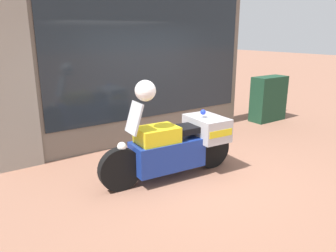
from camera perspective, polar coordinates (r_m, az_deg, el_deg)
The scene contains 6 objects.
ground_plane at distance 5.69m, azimuth 4.69°, elevation -7.65°, with size 60.00×60.00×0.00m, color #8E604C.
shop_building at distance 6.70m, azimuth -8.51°, elevation 14.30°, with size 5.55×0.55×4.18m.
window_display at distance 7.27m, azimuth -3.63°, elevation 1.47°, with size 4.37×0.30×1.89m.
paramedic_motorcycle at distance 5.28m, azimuth 1.73°, elevation -3.19°, with size 2.36×0.79×1.31m.
utility_cabinet at distance 9.06m, azimuth 17.09°, elevation 4.56°, with size 0.98×0.44×1.17m, color #193D28.
white_helmet at distance 4.78m, azimuth -3.97°, elevation 6.16°, with size 0.31×0.31×0.31m, color white.
Camera 1 is at (-3.35, -4.00, 2.29)m, focal length 35.00 mm.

